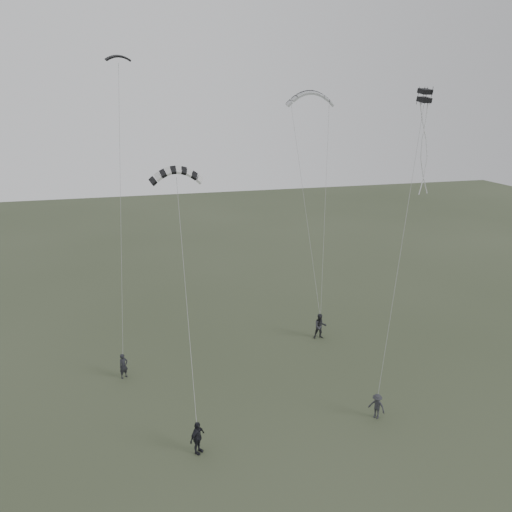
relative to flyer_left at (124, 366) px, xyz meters
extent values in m
plane|color=#37412A|center=(7.33, -5.97, -0.82)|extent=(140.00, 140.00, 0.00)
imported|color=black|center=(0.00, 0.00, 0.00)|extent=(0.71, 0.65, 1.63)
imported|color=#27272C|center=(14.08, 1.94, 0.14)|extent=(1.02, 0.85, 1.92)
imported|color=black|center=(3.48, -8.25, 0.06)|extent=(1.05, 1.02, 1.76)
imported|color=#2A2A2F|center=(13.49, -7.92, -0.08)|extent=(1.01, 1.09, 1.48)
camera|label=1|loc=(0.97, -29.20, 16.11)|focal=35.00mm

